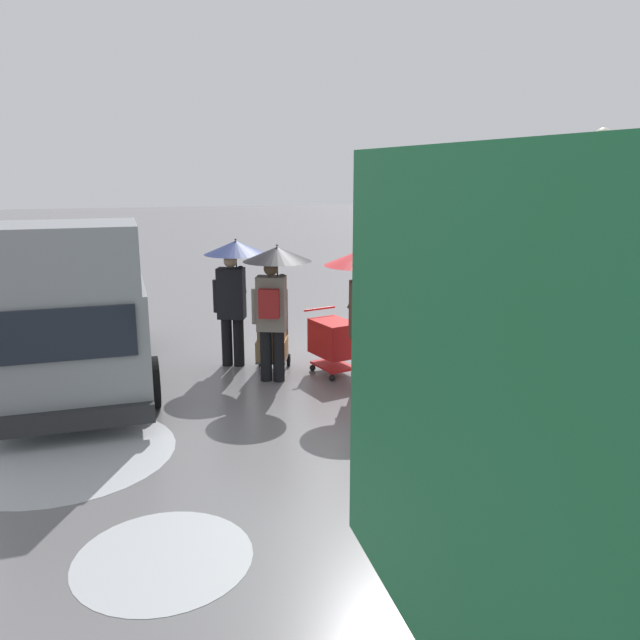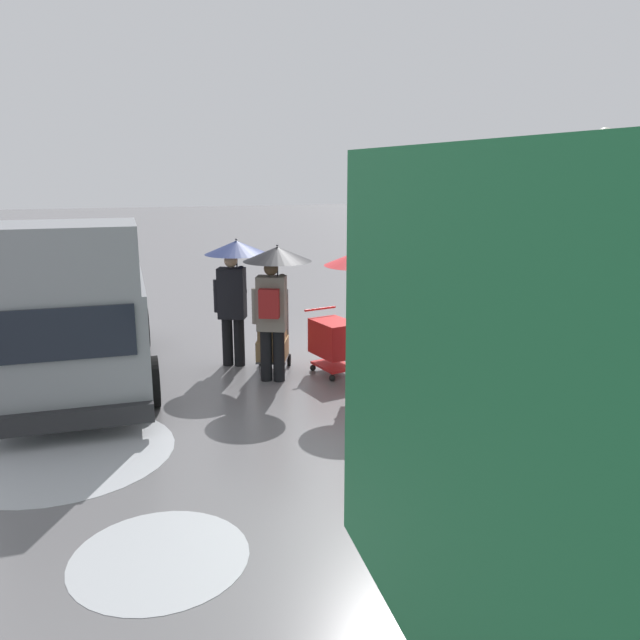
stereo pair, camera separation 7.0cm
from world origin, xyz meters
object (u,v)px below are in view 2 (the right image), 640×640
(pedestrian_pink_side, at_px, (360,287))
(pedestrian_far_side, at_px, (419,278))
(pedestrian_black_side, at_px, (235,273))
(pedestrian_white_side, at_px, (275,282))
(street_lamp, at_px, (596,225))
(hand_dolly_boxes, at_px, (272,326))
(shopping_cart_vendor, at_px, (333,340))
(cargo_van_parked_right, at_px, (76,309))

(pedestrian_pink_side, xyz_separation_m, pedestrian_far_side, (-1.15, -0.48, 0.00))
(pedestrian_pink_side, relative_size, pedestrian_black_side, 1.00)
(pedestrian_white_side, height_order, street_lamp, street_lamp)
(hand_dolly_boxes, relative_size, pedestrian_black_side, 0.68)
(pedestrian_pink_side, bearing_deg, shopping_cart_vendor, -81.61)
(pedestrian_black_side, bearing_deg, pedestrian_far_side, 154.68)
(shopping_cart_vendor, bearing_deg, cargo_van_parked_right, -8.92)
(pedestrian_white_side, bearing_deg, shopping_cart_vendor, -174.13)
(pedestrian_pink_side, xyz_separation_m, pedestrian_white_side, (1.10, -0.78, -0.01))
(shopping_cart_vendor, relative_size, pedestrian_black_side, 0.47)
(street_lamp, bearing_deg, pedestrian_white_side, -8.64)
(pedestrian_pink_side, bearing_deg, hand_dolly_boxes, -51.29)
(hand_dolly_boxes, distance_m, pedestrian_far_side, 2.48)
(pedestrian_far_side, xyz_separation_m, street_lamp, (-2.78, 0.46, 0.79))
(cargo_van_parked_right, relative_size, pedestrian_far_side, 2.51)
(shopping_cart_vendor, relative_size, street_lamp, 0.26)
(shopping_cart_vendor, bearing_deg, hand_dolly_boxes, -24.75)
(pedestrian_black_side, bearing_deg, pedestrian_white_side, 115.52)
(pedestrian_white_side, relative_size, street_lamp, 0.56)
(pedestrian_far_side, bearing_deg, street_lamp, 170.61)
(pedestrian_black_side, xyz_separation_m, street_lamp, (-5.49, 1.74, 0.79))
(pedestrian_black_side, relative_size, pedestrian_white_side, 1.00)
(cargo_van_parked_right, xyz_separation_m, hand_dolly_boxes, (-2.98, 0.19, -0.42))
(hand_dolly_boxes, bearing_deg, pedestrian_pink_side, 128.71)
(hand_dolly_boxes, bearing_deg, street_lamp, 165.52)
(pedestrian_black_side, bearing_deg, street_lamp, 162.40)
(pedestrian_white_side, bearing_deg, pedestrian_far_side, 172.30)
(pedestrian_far_side, bearing_deg, pedestrian_black_side, -25.32)
(street_lamp, bearing_deg, hand_dolly_boxes, -14.48)
(cargo_van_parked_right, height_order, shopping_cart_vendor, cargo_van_parked_right)
(hand_dolly_boxes, height_order, pedestrian_black_side, pedestrian_black_side)
(cargo_van_parked_right, bearing_deg, street_lamp, 169.50)
(pedestrian_white_side, bearing_deg, street_lamp, 171.36)
(cargo_van_parked_right, height_order, pedestrian_far_side, cargo_van_parked_right)
(cargo_van_parked_right, relative_size, pedestrian_black_side, 2.51)
(pedestrian_far_side, distance_m, street_lamp, 2.93)
(pedestrian_far_side, height_order, street_lamp, street_lamp)
(cargo_van_parked_right, distance_m, shopping_cart_vendor, 3.99)
(pedestrian_black_side, xyz_separation_m, pedestrian_far_side, (-2.71, 1.28, 0.00))
(hand_dolly_boxes, xyz_separation_m, pedestrian_pink_side, (-1.04, 1.30, 0.82))
(pedestrian_far_side, relative_size, street_lamp, 0.56)
(cargo_van_parked_right, bearing_deg, hand_dolly_boxes, 176.35)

